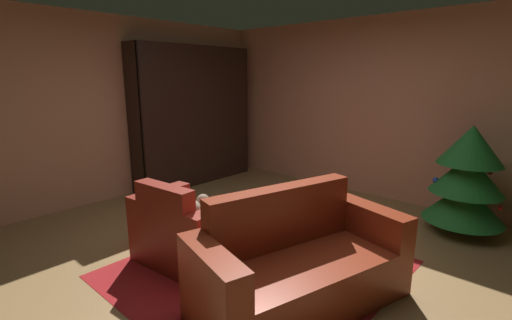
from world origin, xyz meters
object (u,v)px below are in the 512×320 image
bookshelf_unit (200,118)px  book_stack_on_table (252,214)px  bottle_on_table (272,214)px  armchair_red (186,232)px  decorated_tree (467,178)px  coffee_table (253,227)px  couch_red (299,267)px

bookshelf_unit → book_stack_on_table: bookshelf_unit is taller
bookshelf_unit → bottle_on_table: size_ratio=9.29×
armchair_red → book_stack_on_table: size_ratio=4.74×
bookshelf_unit → bottle_on_table: (2.82, -1.51, -0.52)m
decorated_tree → armchair_red: bearing=-124.8°
coffee_table → bottle_on_table: bottle_on_table is taller
couch_red → book_stack_on_table: size_ratio=8.51×
bottle_on_table → decorated_tree: (1.07, 2.14, 0.09)m
decorated_tree → bottle_on_table: bearing=-116.7°
bottle_on_table → book_stack_on_table: bearing=-166.1°
couch_red → coffee_table: (-0.64, 0.16, 0.10)m
armchair_red → decorated_tree: size_ratio=0.83×
couch_red → coffee_table: 0.66m
armchair_red → couch_red: bearing=9.3°
book_stack_on_table → decorated_tree: bearing=59.8°
bookshelf_unit → coffee_table: bearing=-30.8°
armchair_red → couch_red: 1.19m
couch_red → decorated_tree: 2.47m
armchair_red → couch_red: (1.18, 0.19, -0.00)m
armchair_red → decorated_tree: decorated_tree is taller
book_stack_on_table → decorated_tree: size_ratio=0.17×
bottle_on_table → bookshelf_unit: bearing=151.9°
bookshelf_unit → couch_red: (3.29, -1.74, -0.77)m
coffee_table → bookshelf_unit: bearing=149.2°
book_stack_on_table → bookshelf_unit: bearing=149.4°
bookshelf_unit → bottle_on_table: 3.24m
coffee_table → decorated_tree: 2.55m
book_stack_on_table → bottle_on_table: bottle_on_table is taller
bookshelf_unit → armchair_red: bookshelf_unit is taller
armchair_red → coffee_table: armchair_red is taller
book_stack_on_table → bottle_on_table: (0.20, 0.05, 0.03)m
coffee_table → book_stack_on_table: size_ratio=3.06×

